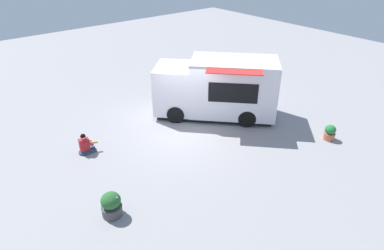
# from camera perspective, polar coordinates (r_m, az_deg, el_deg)

# --- Properties ---
(ground_plane) EXTENTS (40.00, 40.00, 0.00)m
(ground_plane) POSITION_cam_1_polar(r_m,az_deg,el_deg) (14.22, -1.52, -1.24)
(ground_plane) COLOR gray
(food_truck) EXTENTS (5.13, 5.01, 2.61)m
(food_truck) POSITION_cam_1_polar(r_m,az_deg,el_deg) (15.11, 4.22, 5.94)
(food_truck) COLOR white
(food_truck) RESTS_ON ground_plane
(person_customer) EXTENTS (0.52, 0.78, 0.80)m
(person_customer) POSITION_cam_1_polar(r_m,az_deg,el_deg) (13.39, -17.21, -3.25)
(person_customer) COLOR #2C455E
(person_customer) RESTS_ON ground_plane
(planter_flowering_near) EXTENTS (0.61, 0.61, 0.78)m
(planter_flowering_near) POSITION_cam_1_polar(r_m,az_deg,el_deg) (10.37, -13.21, -12.72)
(planter_flowering_near) COLOR #4E4A4B
(planter_flowering_near) RESTS_ON ground_plane
(planter_flowering_far) EXTENTS (0.46, 0.46, 0.62)m
(planter_flowering_far) POSITION_cam_1_polar(r_m,az_deg,el_deg) (14.65, 21.86, -1.15)
(planter_flowering_far) COLOR #C26849
(planter_flowering_far) RESTS_ON ground_plane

